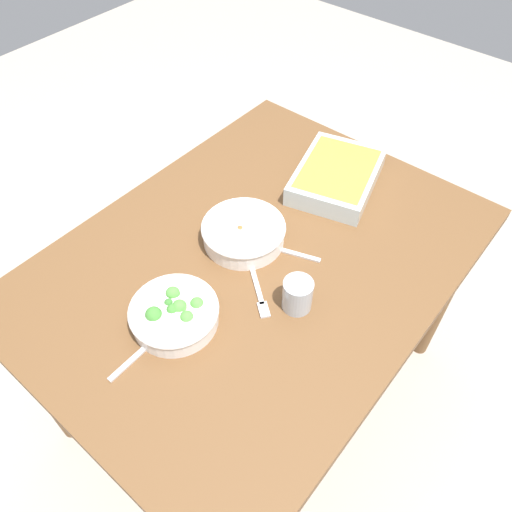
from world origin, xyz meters
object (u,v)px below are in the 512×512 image
broccoli_bowl (174,313)px  baking_dish (336,175)px  spoon_by_broccoli (148,345)px  spoon_by_stew (279,249)px  drink_cup (297,296)px  stew_bowl (244,232)px  fork_on_table (259,293)px

broccoli_bowl → baking_dish: size_ratio=0.60×
spoon_by_broccoli → spoon_by_stew: bearing=173.4°
broccoli_bowl → drink_cup: (-0.22, 0.19, 0.01)m
baking_dish → stew_bowl: bearing=-9.6°
stew_bowl → fork_on_table: 0.19m
broccoli_bowl → baking_dish: 0.65m
drink_cup → broccoli_bowl: bearing=-41.5°
spoon_by_broccoli → broccoli_bowl: bearing=-179.4°
spoon_by_stew → spoon_by_broccoli: size_ratio=0.98×
baking_dish → drink_cup: size_ratio=4.10×
broccoli_bowl → stew_bowl: bearing=-171.2°
baking_dish → fork_on_table: 0.47m
drink_cup → spoon_by_broccoli: 0.36m
spoon_by_stew → fork_on_table: 0.15m
stew_bowl → fork_on_table: (0.11, 0.14, -0.03)m
broccoli_bowl → spoon_by_broccoli: (0.09, 0.00, -0.03)m
fork_on_table → spoon_by_stew: bearing=-161.1°
baking_dish → drink_cup: (0.43, 0.18, 0.00)m
spoon_by_broccoli → baking_dish: bearing=179.0°
spoon_by_stew → fork_on_table: size_ratio=1.14×
baking_dish → spoon_by_broccoli: size_ratio=1.99×
stew_bowl → drink_cup: size_ratio=2.63×
baking_dish → spoon_by_stew: (0.32, 0.04, -0.03)m
stew_bowl → baking_dish: same height
drink_cup → fork_on_table: size_ratio=0.56×
drink_cup → spoon_by_stew: drink_cup is taller
drink_cup → spoon_by_stew: (-0.11, -0.14, -0.03)m
drink_cup → spoon_by_broccoli: (0.30, -0.19, -0.03)m
spoon_by_broccoli → drink_cup: bearing=148.0°
spoon_by_broccoli → fork_on_table: size_ratio=1.16×
broccoli_bowl → spoon_by_broccoli: size_ratio=1.19×
baking_dish → spoon_by_stew: bearing=6.5°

